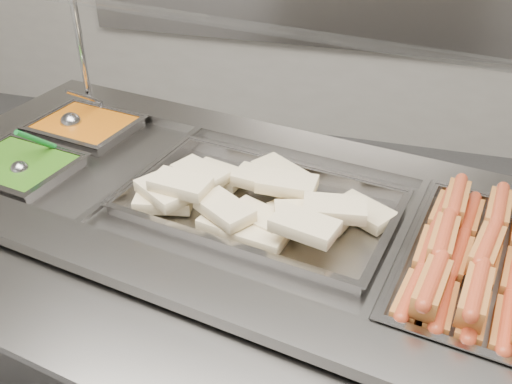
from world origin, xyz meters
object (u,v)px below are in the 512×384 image
(sneeze_guard, at_px, (276,35))
(serving_spoon, at_px, (23,164))
(steam_counter, at_px, (241,316))
(ladle, at_px, (72,121))
(pan_hotdogs, at_px, (482,277))
(pan_wraps, at_px, (259,208))

(sneeze_guard, relative_size, serving_spoon, 9.69)
(steam_counter, height_order, serving_spoon, serving_spoon)
(steam_counter, relative_size, serving_spoon, 11.57)
(ladle, height_order, serving_spoon, ladle)
(steam_counter, height_order, pan_hotdogs, pan_hotdogs)
(pan_wraps, bearing_deg, sneeze_guard, 94.74)
(pan_wraps, distance_m, serving_spoon, 0.69)
(steam_counter, height_order, pan_wraps, pan_wraps)
(steam_counter, bearing_deg, ladle, 158.60)
(pan_hotdogs, bearing_deg, ladle, 163.70)
(sneeze_guard, distance_m, ladle, 0.77)
(pan_wraps, xyz_separation_m, serving_spoon, (-0.69, -0.02, 0.04))
(sneeze_guard, relative_size, ladle, 8.73)
(steam_counter, bearing_deg, sneeze_guard, 79.40)
(pan_wraps, bearing_deg, serving_spoon, -178.09)
(sneeze_guard, xyz_separation_m, serving_spoon, (-0.67, -0.25, -0.35))
(ladle, bearing_deg, sneeze_guard, -3.28)
(sneeze_guard, bearing_deg, ladle, 176.72)
(serving_spoon, bearing_deg, sneeze_guard, 20.32)
(pan_hotdogs, xyz_separation_m, serving_spoon, (-1.24, 0.08, 0.05))
(sneeze_guard, height_order, ladle, sneeze_guard)
(sneeze_guard, distance_m, pan_wraps, 0.45)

